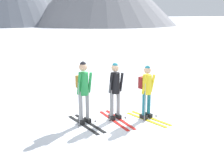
# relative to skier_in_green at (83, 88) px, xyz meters

# --- Properties ---
(ground_plane) EXTENTS (400.00, 400.00, 0.00)m
(ground_plane) POSITION_rel_skier_in_green_xyz_m (1.00, 0.15, -1.07)
(ground_plane) COLOR white
(skier_in_green) EXTENTS (0.85, 1.72, 1.87)m
(skier_in_green) POSITION_rel_skier_in_green_xyz_m (0.00, 0.00, 0.00)
(skier_in_green) COLOR black
(skier_in_green) RESTS_ON ground
(skier_in_black) EXTENTS (0.67, 1.81, 1.78)m
(skier_in_black) POSITION_rel_skier_in_green_xyz_m (0.98, 0.04, -0.10)
(skier_in_black) COLOR red
(skier_in_black) RESTS_ON ground
(skier_in_yellow) EXTENTS (0.96, 1.59, 1.68)m
(skier_in_yellow) POSITION_rel_skier_in_green_xyz_m (1.92, -0.14, -0.13)
(skier_in_yellow) COLOR yellow
(skier_in_yellow) RESTS_ON ground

